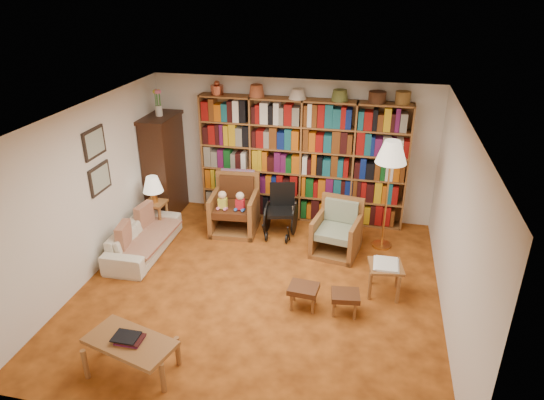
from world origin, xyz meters
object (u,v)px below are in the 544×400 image
(side_table_papers, at_px, (385,270))
(footstool_b, at_px, (345,297))
(sofa, at_px, (144,238))
(side_table_lamp, at_px, (156,210))
(coffee_table, at_px, (130,344))
(armchair_leather, at_px, (236,207))
(floor_lamp, at_px, (391,157))
(wheelchair, at_px, (281,211))
(footstool_a, at_px, (304,290))
(armchair_sage, at_px, (337,232))

(side_table_papers, height_order, footstool_b, side_table_papers)
(sofa, relative_size, side_table_lamp, 2.99)
(side_table_lamp, xyz_separation_m, coffee_table, (1.15, -3.14, -0.02))
(side_table_lamp, height_order, armchair_leather, armchair_leather)
(sofa, height_order, floor_lamp, floor_lamp)
(side_table_lamp, relative_size, wheelchair, 0.63)
(sofa, relative_size, wheelchair, 1.88)
(footstool_b, bearing_deg, armchair_leather, 135.92)
(sofa, xyz_separation_m, wheelchair, (2.01, 1.12, 0.16))
(floor_lamp, xyz_separation_m, footstool_a, (-1.01, -1.87, -1.30))
(sofa, distance_m, footstool_b, 3.40)
(side_table_lamp, xyz_separation_m, footstool_b, (3.38, -1.58, -0.14))
(side_table_lamp, xyz_separation_m, armchair_leather, (1.31, 0.43, 0.01))
(floor_lamp, bearing_deg, coffee_table, -128.01)
(floor_lamp, bearing_deg, armchair_sage, -159.38)
(sofa, distance_m, floor_lamp, 4.09)
(side_table_papers, xyz_separation_m, footstool_a, (-1.05, -0.55, -0.12))
(floor_lamp, xyz_separation_m, footstool_b, (-0.46, -1.89, -1.31))
(side_table_lamp, xyz_separation_m, side_table_papers, (3.88, -1.02, -0.01))
(armchair_sage, xyz_separation_m, floor_lamp, (0.73, 0.27, 1.24))
(armchair_leather, xyz_separation_m, coffee_table, (-0.17, -3.56, -0.02))
(armchair_leather, relative_size, side_table_papers, 1.91)
(armchair_sage, xyz_separation_m, footstool_a, (-0.28, -1.60, -0.06))
(sofa, relative_size, armchair_sage, 1.91)
(armchair_leather, height_order, floor_lamp, floor_lamp)
(wheelchair, bearing_deg, sofa, -150.93)
(sofa, height_order, side_table_lamp, side_table_lamp)
(armchair_leather, bearing_deg, coffee_table, -92.68)
(armchair_sage, distance_m, coffee_table, 3.73)
(side_table_lamp, bearing_deg, footstool_a, -28.98)
(floor_lamp, bearing_deg, sofa, -164.96)
(sofa, xyz_separation_m, footstool_a, (2.73, -0.87, 0.02))
(sofa, distance_m, armchair_leather, 1.66)
(wheelchair, relative_size, side_table_papers, 1.71)
(armchair_leather, height_order, side_table_papers, armchair_leather)
(side_table_lamp, relative_size, floor_lamp, 0.30)
(armchair_sage, bearing_deg, footstool_a, -100.00)
(armchair_sage, height_order, coffee_table, armchair_sage)
(side_table_papers, distance_m, coffee_table, 3.46)
(armchair_leather, bearing_deg, floor_lamp, -2.68)
(armchair_sage, relative_size, coffee_table, 0.79)
(footstool_b, xyz_separation_m, coffee_table, (-2.24, -1.56, 0.13))
(floor_lamp, height_order, coffee_table, floor_lamp)
(side_table_lamp, height_order, footstool_b, side_table_lamp)
(armchair_sage, bearing_deg, side_table_papers, -53.82)
(side_table_papers, bearing_deg, footstool_a, -152.40)
(side_table_papers, height_order, coffee_table, side_table_papers)
(side_table_lamp, relative_size, side_table_papers, 1.08)
(footstool_b, distance_m, coffee_table, 2.73)
(sofa, xyz_separation_m, armchair_leather, (1.21, 1.12, 0.16))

